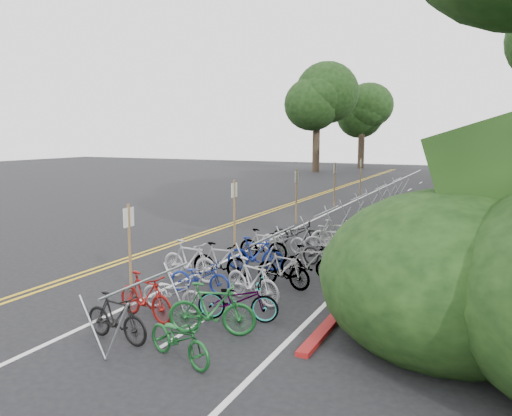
{
  "coord_description": "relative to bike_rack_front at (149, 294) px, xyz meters",
  "views": [
    {
      "loc": [
        8.67,
        -10.13,
        4.05
      ],
      "look_at": [
        0.64,
        6.67,
        1.3
      ],
      "focal_mm": 35.0,
      "sensor_mm": 36.0,
      "label": 1
    }
  ],
  "objects": [
    {
      "name": "ground",
      "position": [
        -2.53,
        2.32,
        -0.85
      ],
      "size": [
        120.0,
        120.0,
        0.0
      ],
      "primitive_type": "plane",
      "color": "black",
      "rests_on": "ground"
    },
    {
      "name": "road_markings",
      "position": [
        -1.9,
        12.41,
        -0.85
      ],
      "size": [
        7.47,
        80.0,
        0.01
      ],
      "color": "gold",
      "rests_on": "ground"
    },
    {
      "name": "red_curb",
      "position": [
        3.17,
        14.32,
        -0.8
      ],
      "size": [
        0.25,
        28.0,
        0.1
      ],
      "primitive_type": "cube",
      "color": "maroon",
      "rests_on": "ground"
    },
    {
      "name": "bike_rack_front",
      "position": [
        0.0,
        0.0,
        0.0
      ],
      "size": [
        1.15,
        2.78,
        1.18
      ],
      "color": "#92979F",
      "rests_on": "ground"
    },
    {
      "name": "bike_racks_rest",
      "position": [
        0.47,
        15.32,
        0.0
      ],
      "size": [
        1.14,
        23.0,
        1.17
      ],
      "color": "#92979F",
      "rests_on": "ground"
    },
    {
      "name": "signpost_near",
      "position": [
        -2.29,
        2.2,
        0.46
      ],
      "size": [
        0.08,
        0.4,
        2.28
      ],
      "color": "brown",
      "rests_on": "ground"
    },
    {
      "name": "signposts_rest",
      "position": [
        -1.93,
        16.32,
        0.58
      ],
      "size": [
        0.08,
        18.4,
        2.5
      ],
      "color": "brown",
      "rests_on": "ground"
    },
    {
      "name": "bike_front",
      "position": [
        -1.38,
        3.6,
        -0.29
      ],
      "size": [
        0.75,
        1.93,
        1.13
      ],
      "primitive_type": "imported",
      "rotation": [
        0.0,
        0.0,
        1.45
      ],
      "color": "#9E9EA3",
      "rests_on": "ground"
    },
    {
      "name": "bike_valet",
      "position": [
        0.45,
        4.19,
        -0.36
      ],
      "size": [
        3.18,
        11.65,
        1.09
      ],
      "color": "black",
      "rests_on": "ground"
    }
  ]
}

